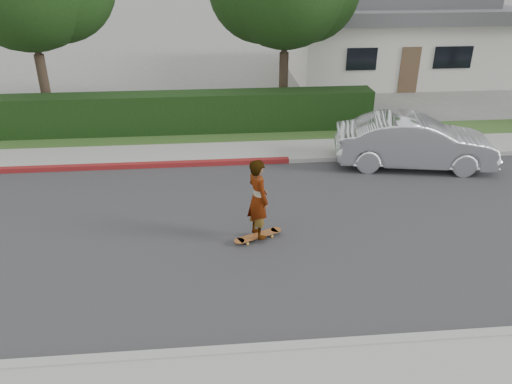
# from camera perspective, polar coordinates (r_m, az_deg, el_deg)

# --- Properties ---
(ground) EXTENTS (120.00, 120.00, 0.00)m
(ground) POSITION_cam_1_polar(r_m,az_deg,el_deg) (12.19, 1.94, -4.23)
(ground) COLOR slate
(ground) RESTS_ON ground
(road) EXTENTS (60.00, 8.00, 0.01)m
(road) POSITION_cam_1_polar(r_m,az_deg,el_deg) (12.19, 1.94, -4.21)
(road) COLOR #2D2D30
(road) RESTS_ON ground
(curb_near) EXTENTS (60.00, 0.20, 0.15)m
(curb_near) POSITION_cam_1_polar(r_m,az_deg,el_deg) (8.89, 5.31, -17.26)
(curb_near) COLOR #9E9E99
(curb_near) RESTS_ON ground
(curb_far) EXTENTS (60.00, 0.20, 0.15)m
(curb_far) POSITION_cam_1_polar(r_m,az_deg,el_deg) (15.81, 0.14, 3.53)
(curb_far) COLOR #9E9E99
(curb_far) RESTS_ON ground
(curb_red_section) EXTENTS (12.00, 0.21, 0.15)m
(curb_red_section) POSITION_cam_1_polar(r_m,az_deg,el_deg) (16.16, -17.82, 2.74)
(curb_red_section) COLOR maroon
(curb_red_section) RESTS_ON ground
(sidewalk_far) EXTENTS (60.00, 1.60, 0.12)m
(sidewalk_far) POSITION_cam_1_polar(r_m,az_deg,el_deg) (16.64, -0.15, 4.67)
(sidewalk_far) COLOR gray
(sidewalk_far) RESTS_ON ground
(planting_strip) EXTENTS (60.00, 1.60, 0.10)m
(planting_strip) POSITION_cam_1_polar(r_m,az_deg,el_deg) (18.14, -0.60, 6.49)
(planting_strip) COLOR #2D4C1E
(planting_strip) RESTS_ON ground
(hedge) EXTENTS (15.00, 1.00, 1.50)m
(hedge) POSITION_cam_1_polar(r_m,az_deg,el_deg) (18.51, -10.18, 8.77)
(hedge) COLOR black
(hedge) RESTS_ON ground
(house) EXTENTS (10.60, 8.60, 4.30)m
(house) POSITION_cam_1_polar(r_m,az_deg,el_deg) (28.32, 14.82, 17.14)
(house) COLOR beige
(house) RESTS_ON ground
(skateboard) EXTENTS (1.22, 0.74, 0.11)m
(skateboard) POSITION_cam_1_polar(r_m,az_deg,el_deg) (11.71, 0.22, -5.00)
(skateboard) COLOR gold
(skateboard) RESTS_ON ground
(skateboarder) EXTENTS (0.68, 0.81, 1.90)m
(skateboarder) POSITION_cam_1_polar(r_m,az_deg,el_deg) (11.24, 0.23, -0.78)
(skateboarder) COLOR white
(skateboarder) RESTS_ON skateboard
(car_silver) EXTENTS (5.00, 2.50, 1.58)m
(car_silver) POSITION_cam_1_polar(r_m,az_deg,el_deg) (16.15, 17.65, 5.48)
(car_silver) COLOR silver
(car_silver) RESTS_ON ground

